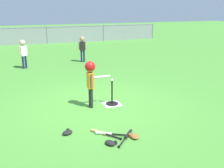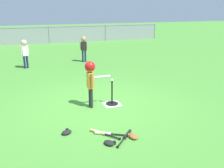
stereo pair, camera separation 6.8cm
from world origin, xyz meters
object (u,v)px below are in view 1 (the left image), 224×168
(spare_bat_wood, at_px, (102,133))
(spare_bat_black, at_px, (127,136))
(batter_child, at_px, (91,75))
(spare_bat_silver, at_px, (107,134))
(batting_tee, at_px, (112,101))
(fielder_near_left, at_px, (23,50))
(baseball_on_tee, at_px, (112,80))
(glove_tossed_aside, at_px, (111,143))
(glove_near_bats, at_px, (134,136))
(glove_by_plate, at_px, (67,132))
(fielder_near_right, at_px, (82,46))

(spare_bat_wood, xyz_separation_m, spare_bat_black, (0.43, -0.29, -0.00))
(batter_child, bearing_deg, spare_bat_silver, -93.38)
(batting_tee, xyz_separation_m, fielder_near_left, (-2.03, 4.92, 0.66))
(baseball_on_tee, distance_m, spare_bat_wood, 1.75)
(spare_bat_black, relative_size, glove_tossed_aside, 2.02)
(baseball_on_tee, height_order, spare_bat_silver, baseball_on_tee)
(batter_child, height_order, glove_near_bats, batter_child)
(spare_bat_silver, bearing_deg, baseball_on_tee, 66.92)
(spare_bat_wood, relative_size, glove_tossed_aside, 2.16)
(fielder_near_left, relative_size, glove_by_plate, 4.35)
(fielder_near_left, distance_m, glove_by_plate, 6.21)
(spare_bat_wood, distance_m, glove_by_plate, 0.69)
(spare_bat_silver, distance_m, spare_bat_wood, 0.12)
(glove_by_plate, bearing_deg, spare_bat_wood, -20.64)
(fielder_near_left, distance_m, spare_bat_silver, 6.63)
(glove_near_bats, bearing_deg, batter_child, 101.52)
(fielder_near_right, height_order, spare_bat_black, fielder_near_right)
(fielder_near_right, height_order, glove_by_plate, fielder_near_right)
(batter_child, height_order, fielder_near_left, batter_child)
(fielder_near_left, height_order, spare_bat_silver, fielder_near_left)
(fielder_near_left, height_order, spare_bat_wood, fielder_near_left)
(batting_tee, distance_m, spare_bat_wood, 1.64)
(spare_bat_wood, relative_size, spare_bat_black, 1.07)
(batting_tee, distance_m, baseball_on_tee, 0.56)
(fielder_near_right, bearing_deg, glove_tossed_aside, -99.52)
(batting_tee, xyz_separation_m, baseball_on_tee, (0.00, 0.00, 0.56))
(glove_near_bats, bearing_deg, glove_by_plate, 153.45)
(batter_child, bearing_deg, baseball_on_tee, 0.62)
(glove_tossed_aside, bearing_deg, spare_bat_black, 20.71)
(batting_tee, height_order, spare_bat_silver, batting_tee)
(fielder_near_left, xyz_separation_m, glove_by_plate, (0.64, -6.14, -0.72))
(fielder_near_left, xyz_separation_m, spare_bat_wood, (1.28, -6.38, -0.72))
(batter_child, relative_size, spare_bat_silver, 1.96)
(fielder_near_left, height_order, glove_tossed_aside, fielder_near_left)
(fielder_near_right, xyz_separation_m, fielder_near_left, (-2.53, -0.42, 0.01))
(fielder_near_left, relative_size, spare_bat_silver, 1.93)
(spare_bat_wood, bearing_deg, glove_near_bats, -32.70)
(baseball_on_tee, relative_size, batter_child, 0.06)
(batter_child, height_order, glove_by_plate, batter_child)
(batting_tee, distance_m, spare_bat_black, 1.77)
(spare_bat_wood, relative_size, glove_near_bats, 2.65)
(fielder_near_left, distance_m, spare_bat_black, 6.92)
(glove_near_bats, bearing_deg, glove_tossed_aside, -171.47)
(batter_child, distance_m, fielder_near_left, 5.14)
(fielder_near_right, distance_m, glove_tossed_aside, 7.37)
(spare_bat_black, bearing_deg, batter_child, 98.01)
(batter_child, xyz_separation_m, spare_bat_wood, (-0.19, -1.45, -0.81))
(glove_by_plate, relative_size, glove_tossed_aside, 1.00)
(baseball_on_tee, relative_size, spare_bat_black, 0.14)
(baseball_on_tee, relative_size, glove_by_plate, 0.27)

